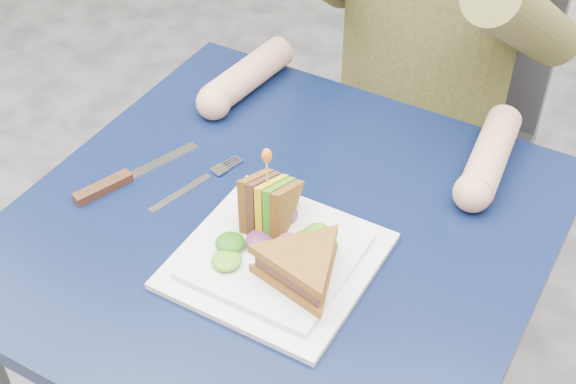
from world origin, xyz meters
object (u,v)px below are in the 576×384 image
Objects in this scene: plate at (276,258)px; sandwich_upright at (268,206)px; fork at (195,185)px; sandwich_flat at (303,267)px; chair at (434,102)px; knife at (114,182)px; table at (278,261)px.

plate is 0.08m from sandwich_upright.
plate is at bearing -21.96° from fork.
sandwich_flat is 0.99× the size of fork.
plate is 1.48× the size of fork.
chair reaches higher than sandwich_flat.
knife is at bearing -110.21° from chair.
plate is 0.21m from fork.
sandwich_flat reaches higher than table.
plate is 1.78× the size of sandwich_upright.
knife is (-0.26, -0.05, 0.09)m from table.
sandwich_flat reaches higher than fork.
chair is at bearing 90.00° from table.
plate is at bearing -87.06° from chair.
chair is 0.79m from knife.
chair is 4.34× the size of knife.
sandwich_upright is at bearing 143.58° from sandwich_flat.
fork is at bearing 29.08° from knife.
chair is at bearing 76.68° from fork.
sandwich_flat is at bearing -83.04° from chair.
table is at bearing -90.00° from chair.
knife reaches higher than table.
plate is (0.04, -0.07, 0.09)m from table.
sandwich_upright reaches higher than table.
sandwich_upright is at bearing 5.98° from knife.
table is 2.88× the size of plate.
plate reaches higher than knife.
sandwich_flat is 0.36m from knife.
sandwich_upright reaches higher than fork.
plate is at bearing 155.56° from sandwich_flat.
chair is 3.58× the size of plate.
sandwich_flat is (0.09, -0.09, 0.12)m from table.
knife is at bearing 176.67° from plate.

